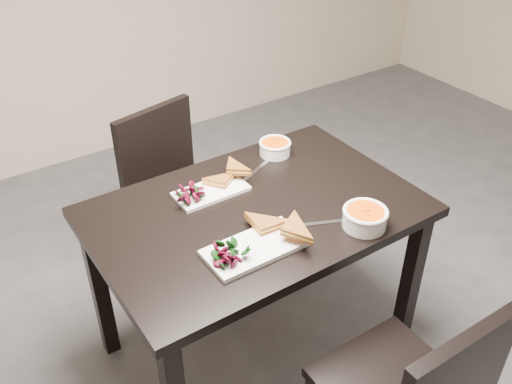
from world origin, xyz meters
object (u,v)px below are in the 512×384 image
(table, at_px, (256,229))
(plate_near, at_px, (255,248))
(chair_far, at_px, (174,185))
(soup_bowl_near, at_px, (365,217))
(plate_far, at_px, (211,191))
(soup_bowl_far, at_px, (275,147))

(table, xyz_separation_m, plate_near, (-0.14, -0.20, 0.11))
(chair_far, height_order, soup_bowl_near, chair_far)
(soup_bowl_near, xyz_separation_m, plate_far, (-0.34, 0.48, -0.03))
(soup_bowl_far, bearing_deg, soup_bowl_near, -92.99)
(chair_far, bearing_deg, soup_bowl_far, -65.12)
(plate_far, xyz_separation_m, soup_bowl_far, (0.37, 0.10, 0.03))
(table, bearing_deg, plate_far, 116.81)
(table, height_order, plate_far, plate_far)
(table, distance_m, plate_far, 0.22)
(table, bearing_deg, soup_bowl_far, 44.51)
(table, height_order, soup_bowl_near, soup_bowl_near)
(chair_far, xyz_separation_m, soup_bowl_near, (0.28, -0.98, 0.31))
(soup_bowl_near, bearing_deg, chair_far, 105.66)
(plate_far, relative_size, soup_bowl_far, 2.06)
(plate_far, bearing_deg, chair_far, 82.18)
(chair_far, height_order, plate_far, chair_far)
(plate_near, relative_size, soup_bowl_near, 2.13)
(plate_near, distance_m, soup_bowl_near, 0.41)
(chair_far, distance_m, soup_bowl_near, 1.07)
(chair_far, xyz_separation_m, plate_far, (-0.07, -0.50, 0.27))
(table, distance_m, chair_far, 0.70)
(table, relative_size, plate_near, 3.51)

